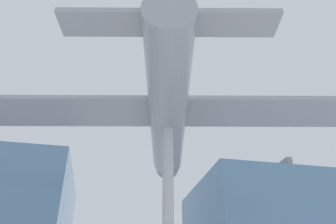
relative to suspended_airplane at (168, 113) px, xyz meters
name	(u,v)px	position (x,y,z in m)	size (l,w,h in m)	color
suspended_airplane	(168,113)	(0.00, 0.00, 0.00)	(20.36, 13.22, 3.16)	#93999E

